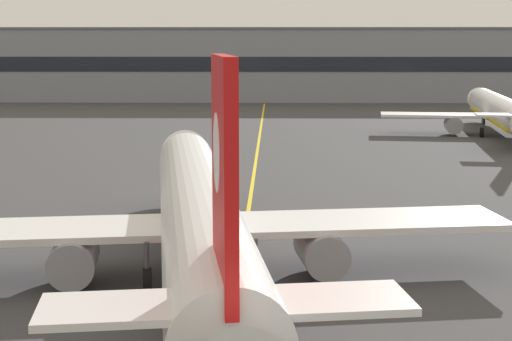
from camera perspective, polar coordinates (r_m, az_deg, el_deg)
name	(u,v)px	position (r m, az deg, el deg)	size (l,w,h in m)	color
taxiway_centreline	(250,202)	(58.96, -0.46, -2.31)	(0.30, 180.00, 0.01)	yellow
airliner_foreground	(199,216)	(39.50, -4.14, -3.28)	(32.36, 41.45, 11.65)	white
airliner_background	(501,111)	(103.53, 17.29, 4.13)	(29.91, 38.38, 10.78)	white
safety_cone_by_nose_gear	(237,210)	(55.02, -1.38, -2.91)	(0.44, 0.44, 0.55)	orange
terminal_building	(224,64)	(155.88, -2.33, 7.70)	(163.21, 12.40, 14.20)	gray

